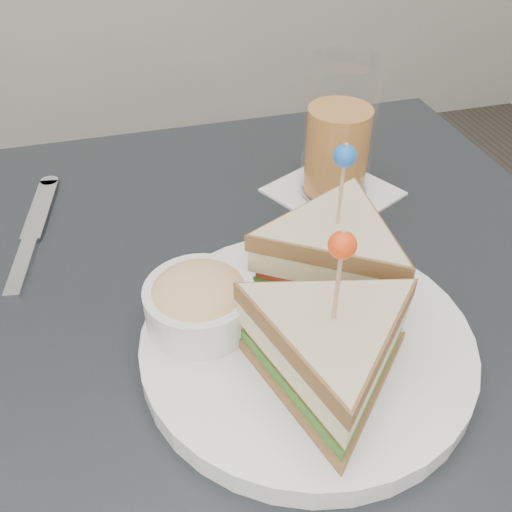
% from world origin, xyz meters
% --- Properties ---
extents(table, '(0.80, 0.80, 0.75)m').
position_xyz_m(table, '(0.00, 0.00, 0.67)').
color(table, black).
rests_on(table, ground).
extents(plate_meal, '(0.37, 0.37, 0.17)m').
position_xyz_m(plate_meal, '(0.04, -0.07, 0.80)').
color(plate_meal, white).
rests_on(plate_meal, table).
extents(cutlery_knife, '(0.06, 0.23, 0.01)m').
position_xyz_m(cutlery_knife, '(-0.21, 0.17, 0.75)').
color(cutlery_knife, silver).
rests_on(cutlery_knife, table).
extents(drink_set, '(0.18, 0.18, 0.17)m').
position_xyz_m(drink_set, '(0.15, 0.17, 0.83)').
color(drink_set, white).
rests_on(drink_set, table).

